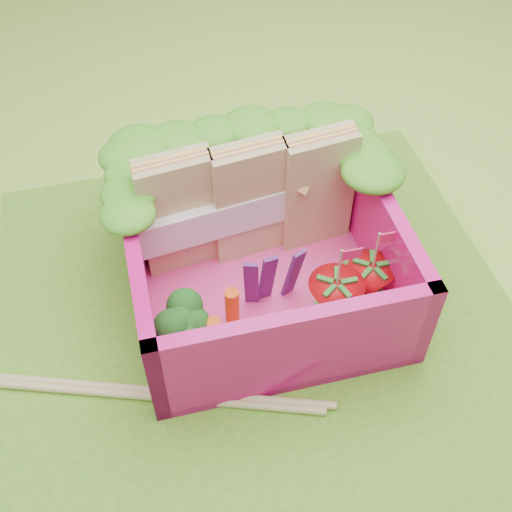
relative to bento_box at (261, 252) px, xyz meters
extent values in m
plane|color=#97D53C|center=(-0.05, -0.21, -0.31)|extent=(14.00, 14.00, 0.00)
cube|color=#59A324|center=(-0.05, -0.21, -0.29)|extent=(2.60, 2.60, 0.03)
cube|color=#F43E90|center=(0.00, 0.00, -0.25)|extent=(1.30, 1.30, 0.05)
cube|color=#E01278|center=(0.00, 0.61, 0.00)|extent=(1.30, 0.07, 0.55)
cube|color=#E01278|center=(0.00, -0.61, 0.00)|extent=(1.30, 0.07, 0.55)
cube|color=#E01278|center=(-0.61, 0.00, 0.00)|extent=(0.07, 1.30, 0.55)
cube|color=#E01278|center=(0.61, 0.00, 0.00)|extent=(0.07, 1.30, 0.55)
ellipsoid|color=#30981B|center=(-0.50, 0.58, 0.33)|extent=(0.30, 0.30, 0.11)
ellipsoid|color=#30981B|center=(-0.30, 0.58, 0.33)|extent=(0.30, 0.30, 0.11)
ellipsoid|color=#30981B|center=(-0.10, 0.58, 0.33)|extent=(0.30, 0.30, 0.11)
ellipsoid|color=#30981B|center=(0.10, 0.58, 0.33)|extent=(0.30, 0.30, 0.11)
ellipsoid|color=#30981B|center=(0.30, 0.58, 0.33)|extent=(0.30, 0.30, 0.11)
ellipsoid|color=#30981B|center=(0.50, 0.58, 0.33)|extent=(0.30, 0.30, 0.11)
ellipsoid|color=#30981B|center=(-0.58, 0.10, 0.33)|extent=(0.27, 0.27, 0.10)
ellipsoid|color=#30981B|center=(-0.58, 0.24, 0.33)|extent=(0.27, 0.27, 0.10)
ellipsoid|color=#30981B|center=(-0.58, 0.38, 0.33)|extent=(0.27, 0.27, 0.10)
ellipsoid|color=#30981B|center=(-0.58, 0.52, 0.33)|extent=(0.27, 0.27, 0.10)
ellipsoid|color=#30981B|center=(0.58, 0.10, 0.33)|extent=(0.27, 0.27, 0.10)
ellipsoid|color=#30981B|center=(0.58, 0.24, 0.33)|extent=(0.27, 0.27, 0.10)
ellipsoid|color=#30981B|center=(0.58, 0.38, 0.33)|extent=(0.27, 0.27, 0.10)
ellipsoid|color=#30981B|center=(0.58, 0.52, 0.33)|extent=(0.27, 0.27, 0.10)
cube|color=tan|center=(-0.37, 0.26, 0.12)|extent=(0.40, 0.20, 0.68)
cube|color=tan|center=(0.00, 0.26, 0.12)|extent=(0.40, 0.20, 0.68)
cube|color=tan|center=(0.37, 0.26, 0.12)|extent=(0.40, 0.20, 0.68)
cube|color=white|center=(0.00, 0.26, 0.08)|extent=(1.24, 0.33, 0.20)
cylinder|color=#69A851|center=(-0.46, -0.33, -0.15)|extent=(0.12, 0.12, 0.16)
ellipsoid|color=#134914|center=(-0.46, -0.33, -0.01)|extent=(0.32, 0.32, 0.12)
cylinder|color=orange|center=(-0.32, -0.37, -0.11)|extent=(0.07, 0.07, 0.23)
cylinder|color=orange|center=(-0.21, -0.26, -0.09)|extent=(0.07, 0.07, 0.28)
cube|color=#3F1959|center=(-0.09, -0.16, -0.04)|extent=(0.07, 0.04, 0.38)
cube|color=#3F1959|center=(0.00, -0.15, -0.04)|extent=(0.07, 0.03, 0.38)
cube|color=#3F1959|center=(0.13, -0.15, -0.04)|extent=(0.07, 0.05, 0.38)
cone|color=red|center=(0.29, -0.33, -0.09)|extent=(0.27, 0.27, 0.27)
cylinder|color=tan|center=(0.29, -0.33, 0.17)|extent=(0.01, 0.01, 0.24)
cube|color=#E22561|center=(0.34, -0.33, 0.25)|extent=(0.10, 0.01, 0.06)
cone|color=red|center=(0.50, -0.25, -0.10)|extent=(0.24, 0.24, 0.24)
cylinder|color=tan|center=(0.50, -0.25, 0.14)|extent=(0.01, 0.01, 0.24)
cube|color=#E22561|center=(0.55, -0.25, 0.22)|extent=(0.10, 0.01, 0.06)
cube|color=#51A032|center=(0.50, -0.04, -0.20)|extent=(0.31, 0.22, 0.05)
cube|color=#51A032|center=(0.50, -0.26, -0.20)|extent=(0.33, 0.10, 0.05)
cube|color=#51A032|center=(0.20, -0.33, -0.20)|extent=(0.24, 0.30, 0.05)
cube|color=tan|center=(-1.02, -0.40, -0.26)|extent=(2.27, 0.83, 0.04)
cube|color=tan|center=(-0.97, -0.39, -0.26)|extent=(2.27, 0.83, 0.04)
camera|label=1|loc=(-0.54, -2.09, 2.39)|focal=45.00mm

